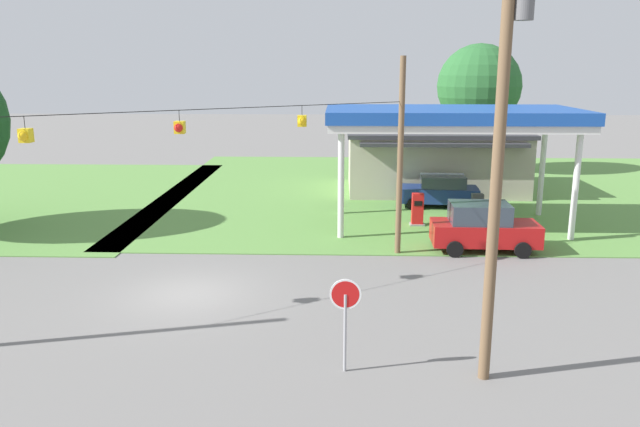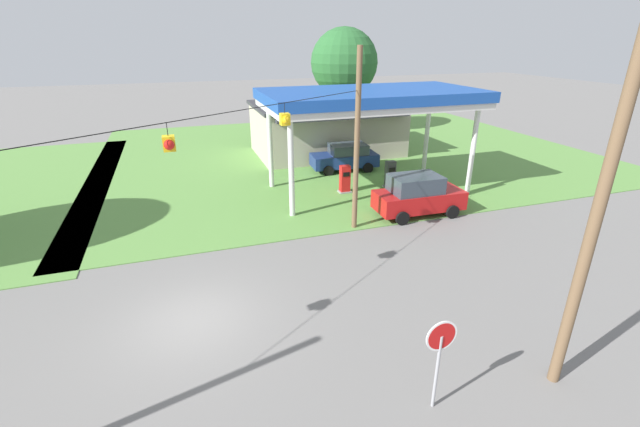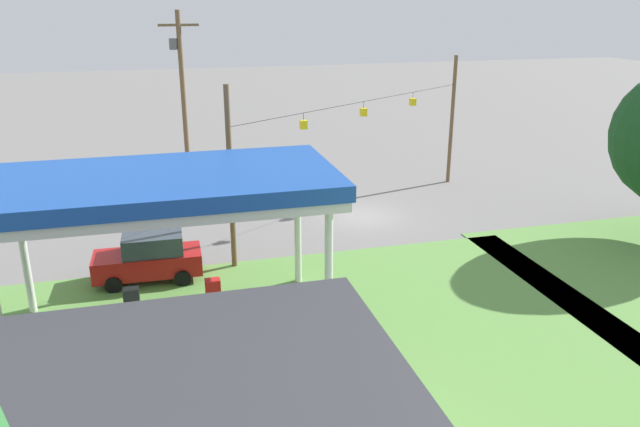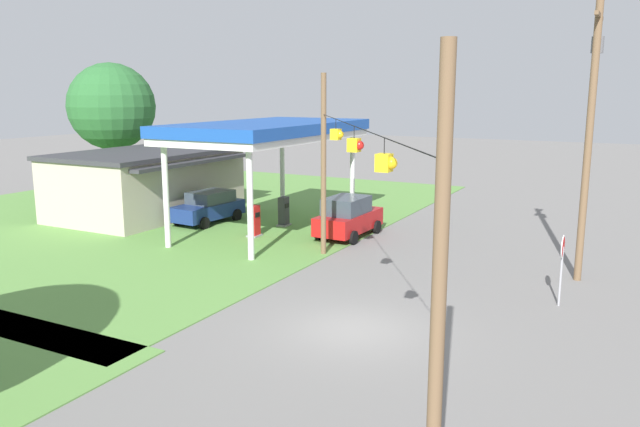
{
  "view_description": "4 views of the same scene",
  "coord_description": "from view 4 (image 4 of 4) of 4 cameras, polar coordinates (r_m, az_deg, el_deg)",
  "views": [
    {
      "loc": [
        5.19,
        -20.09,
        7.7
      ],
      "look_at": [
        4.49,
        1.77,
        2.47
      ],
      "focal_mm": 35.0,
      "sensor_mm": 36.0,
      "label": 1
    },
    {
      "loc": [
        0.24,
        -11.93,
        8.37
      ],
      "look_at": [
        5.43,
        3.51,
        1.6
      ],
      "focal_mm": 24.0,
      "sensor_mm": 36.0,
      "label": 2
    },
    {
      "loc": [
        10.53,
        30.68,
        11.34
      ],
      "look_at": [
        3.27,
        3.48,
        1.59
      ],
      "focal_mm": 35.0,
      "sensor_mm": 36.0,
      "label": 3
    },
    {
      "loc": [
        -16.61,
        -7.69,
        7.3
      ],
      "look_at": [
        3.8,
        3.14,
        2.73
      ],
      "focal_mm": 35.0,
      "sensor_mm": 36.0,
      "label": 4
    }
  ],
  "objects": [
    {
      "name": "ground_plane",
      "position": [
        19.7,
        2.95,
        -10.57
      ],
      "size": [
        160.0,
        160.0,
        0.0
      ],
      "primitive_type": "plane",
      "color": "slate"
    },
    {
      "name": "gas_station_canopy",
      "position": [
        32.2,
        -4.76,
        7.41
      ],
      "size": [
        11.78,
        6.11,
        5.71
      ],
      "color": "silver",
      "rests_on": "ground"
    },
    {
      "name": "gas_station_store",
      "position": [
        38.55,
        -15.47,
        2.75
      ],
      "size": [
        10.83,
        7.41,
        3.8
      ],
      "color": "#B2A893",
      "rests_on": "ground"
    },
    {
      "name": "fuel_pump_near",
      "position": [
        31.61,
        -6.04,
        -0.79
      ],
      "size": [
        0.71,
        0.56,
        1.62
      ],
      "color": "gray",
      "rests_on": "ground"
    },
    {
      "name": "tree_behind_station",
      "position": [
        45.73,
        -18.52,
        9.25
      ],
      "size": [
        5.92,
        5.92,
        9.18
      ],
      "color": "#4C3828",
      "rests_on": "ground"
    },
    {
      "name": "utility_pole_main",
      "position": [
        25.63,
        23.45,
        7.34
      ],
      "size": [
        2.2,
        0.44,
        10.75
      ],
      "color": "brown",
      "rests_on": "ground"
    },
    {
      "name": "car_at_pumps_front",
      "position": [
        31.44,
        2.58,
        -0.31
      ],
      "size": [
        4.47,
        2.19,
        2.07
      ],
      "rotation": [
        0.0,
        0.0,
        -0.02
      ],
      "color": "#AD1414",
      "rests_on": "ground"
    },
    {
      "name": "grass_verge_station_corner",
      "position": [
        39.87,
        -13.99,
        0.33
      ],
      "size": [
        36.0,
        28.0,
        0.04
      ],
      "primitive_type": "cube",
      "color": "#5B8E42",
      "rests_on": "ground"
    },
    {
      "name": "fuel_pump_far",
      "position": [
        33.98,
        -3.33,
        0.09
      ],
      "size": [
        0.71,
        0.56,
        1.62
      ],
      "color": "gray",
      "rests_on": "ground"
    },
    {
      "name": "stop_sign_roadside",
      "position": [
        22.76,
        21.28,
        -3.54
      ],
      "size": [
        0.8,
        0.08,
        2.5
      ],
      "rotation": [
        0.0,
        0.0,
        3.14
      ],
      "color": "#99999E",
      "rests_on": "ground"
    },
    {
      "name": "signal_span_gantry",
      "position": [
        18.54,
        3.11,
        1.96
      ],
      "size": [
        15.5,
        10.24,
        8.05
      ],
      "color": "brown",
      "rests_on": "ground"
    },
    {
      "name": "car_at_pumps_rear",
      "position": [
        35.33,
        -10.15,
        0.61
      ],
      "size": [
        4.49,
        2.34,
        1.78
      ],
      "rotation": [
        0.0,
        0.0,
        3.07
      ],
      "color": "navy",
      "rests_on": "ground"
    }
  ]
}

